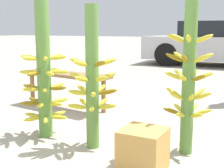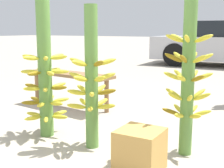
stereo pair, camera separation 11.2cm
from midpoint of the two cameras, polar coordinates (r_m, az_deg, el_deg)
ground_plane at (r=2.89m, az=-2.61°, el=-12.13°), size 80.00×80.00×0.00m
banana_stalk_left at (r=3.19m, az=-11.17°, el=1.69°), size 0.49×0.49×1.36m
banana_stalk_center at (r=2.81m, az=-2.63°, el=0.78°), size 0.47×0.47×1.30m
banana_stalk_right at (r=2.73m, az=14.87°, el=1.35°), size 0.42×0.43×1.38m
market_bench at (r=4.32m, az=-7.01°, el=0.94°), size 1.38×0.51×0.50m
produce_crate at (r=2.47m, az=6.46°, el=-11.95°), size 0.33×0.33×0.33m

